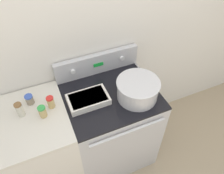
% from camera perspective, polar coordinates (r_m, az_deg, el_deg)
% --- Properties ---
extents(kitchen_wall, '(8.00, 0.05, 2.50)m').
position_cam_1_polar(kitchen_wall, '(1.89, -4.83, 12.07)').
color(kitchen_wall, silver).
rests_on(kitchen_wall, ground_plane).
extents(stove_range, '(0.77, 0.69, 0.94)m').
position_cam_1_polar(stove_range, '(2.20, -0.31, -10.21)').
color(stove_range, '#BCBCC1').
rests_on(stove_range, ground_plane).
extents(control_panel, '(0.77, 0.07, 0.20)m').
position_cam_1_polar(control_panel, '(1.97, -3.87, 6.15)').
color(control_panel, '#BCBCC1').
rests_on(control_panel, stove_range).
extents(side_counter, '(0.61, 0.66, 0.96)m').
position_cam_1_polar(side_counter, '(2.15, -18.28, -15.64)').
color(side_counter, silver).
rests_on(side_counter, ground_plane).
extents(mixing_bowl, '(0.35, 0.35, 0.17)m').
position_cam_1_polar(mixing_bowl, '(1.75, 6.75, -0.46)').
color(mixing_bowl, silver).
rests_on(mixing_bowl, stove_range).
extents(casserole_dish, '(0.32, 0.20, 0.06)m').
position_cam_1_polar(casserole_dish, '(1.75, -6.24, -3.18)').
color(casserole_dish, silver).
rests_on(casserole_dish, stove_range).
extents(ladle, '(0.08, 0.32, 0.08)m').
position_cam_1_polar(ladle, '(1.96, 9.20, 2.93)').
color(ladle, '#B7B7B7').
rests_on(ladle, stove_range).
extents(spice_jar_red_cap, '(0.06, 0.06, 0.10)m').
position_cam_1_polar(spice_jar_red_cap, '(1.75, -15.72, -3.84)').
color(spice_jar_red_cap, tan).
rests_on(spice_jar_red_cap, side_counter).
extents(spice_jar_green_cap, '(0.06, 0.06, 0.10)m').
position_cam_1_polar(spice_jar_green_cap, '(1.71, -17.70, -6.16)').
color(spice_jar_green_cap, tan).
rests_on(spice_jar_green_cap, side_counter).
extents(spice_jar_blue_cap, '(0.06, 0.06, 0.08)m').
position_cam_1_polar(spice_jar_blue_cap, '(1.83, -20.75, -3.06)').
color(spice_jar_blue_cap, gray).
rests_on(spice_jar_blue_cap, side_counter).
extents(spice_jar_brown_cap, '(0.05, 0.05, 0.12)m').
position_cam_1_polar(spice_jar_brown_cap, '(1.76, -22.96, -5.48)').
color(spice_jar_brown_cap, beige).
rests_on(spice_jar_brown_cap, side_counter).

